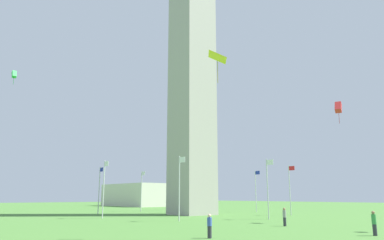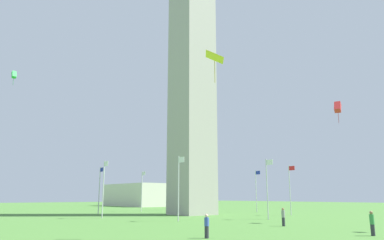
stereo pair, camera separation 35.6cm
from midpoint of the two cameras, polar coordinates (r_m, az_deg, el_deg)
ground_plane at (r=58.13m, az=-0.18°, el=-14.46°), size 260.00×260.00×0.00m
obelisk_monument at (r=62.54m, az=-0.17°, el=10.12°), size 5.73×5.73×52.10m
flagpole_n at (r=47.44m, az=11.46°, el=-9.93°), size 1.12×0.14×7.41m
flagpole_ne at (r=58.42m, az=14.77°, el=-10.07°), size 1.12×0.14×7.41m
flagpole_e at (r=68.39m, az=9.73°, el=-10.46°), size 1.12×0.14×7.41m
flagpole_se at (r=72.83m, az=1.07°, el=-10.69°), size 1.12×0.14×7.41m
flagpole_s at (r=70.19m, az=-7.96°, el=-10.55°), size 1.12×0.14×7.41m
flagpole_sw at (r=61.35m, az=-14.32°, el=-10.15°), size 1.12×0.14×7.41m
flagpole_w at (r=49.99m, az=-13.68°, el=-9.91°), size 1.12×0.14×7.41m
flagpole_nw at (r=43.26m, az=-2.17°, el=-10.00°), size 1.12×0.14×7.41m
person_gray_shirt at (r=37.36m, az=13.86°, el=-14.37°), size 0.32×0.32×1.71m
person_green_shirt at (r=30.64m, az=26.07°, el=-14.18°), size 0.32×0.32×1.75m
person_blue_shirt at (r=26.13m, az=2.32°, el=-16.10°), size 0.32×0.32×1.61m
kite_yellow_diamond at (r=26.74m, az=3.57°, el=9.57°), size 1.86×1.84×2.22m
kite_green_box at (r=51.15m, az=-26.01°, el=6.36°), size 0.76×0.49×1.79m
kite_red_box at (r=44.81m, az=21.49°, el=1.84°), size 1.07×1.37×2.55m
distant_building at (r=110.18m, az=-7.53°, el=-11.45°), size 22.75×15.99×6.20m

